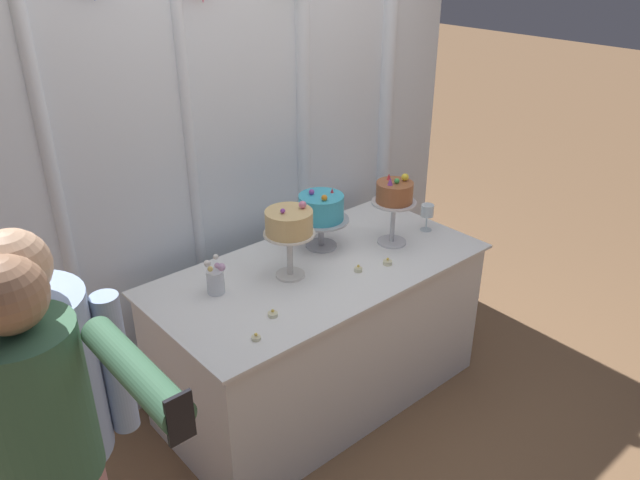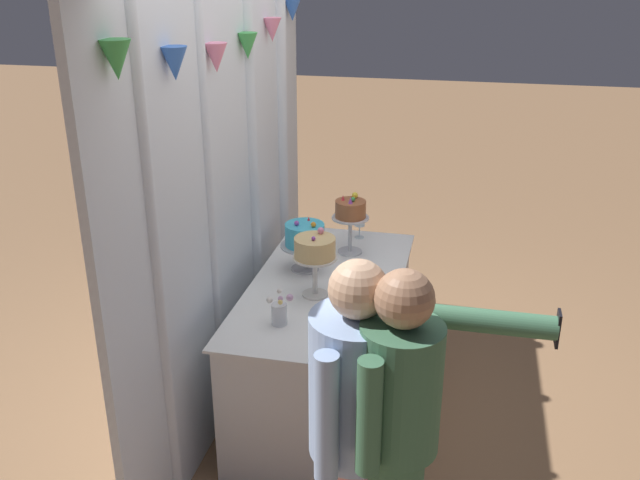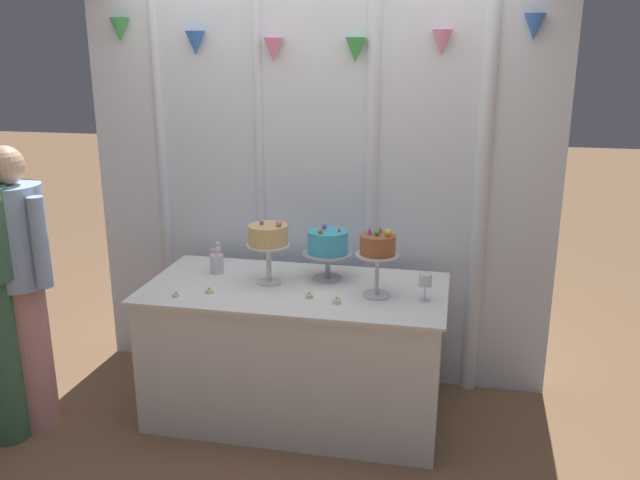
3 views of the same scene
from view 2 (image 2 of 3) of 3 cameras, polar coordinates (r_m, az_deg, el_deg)
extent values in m
plane|color=#846042|center=(4.36, 1.81, -13.17)|extent=(24.00, 24.00, 0.00)
cube|color=silver|center=(3.94, -7.45, 3.29)|extent=(2.92, 0.04, 2.52)
cylinder|color=silver|center=(3.07, -13.33, -2.84)|extent=(0.06, 0.06, 2.52)
cylinder|color=silver|center=(3.62, -8.98, 1.44)|extent=(0.05, 0.05, 2.52)
cylinder|color=silver|center=(4.24, -5.58, 4.77)|extent=(0.08, 0.08, 2.52)
cylinder|color=silver|center=(4.84, -3.20, 7.07)|extent=(0.10, 0.10, 2.52)
cone|color=green|center=(2.61, -16.42, 14.04)|extent=(0.12, 0.12, 0.14)
cone|color=blue|center=(3.06, -11.88, 14.04)|extent=(0.12, 0.12, 0.14)
cone|color=pink|center=(3.51, -8.55, 14.63)|extent=(0.12, 0.12, 0.14)
cone|color=green|center=(3.96, -5.99, 15.62)|extent=(0.12, 0.12, 0.14)
cone|color=pink|center=(4.42, -3.96, 16.91)|extent=(0.12, 0.12, 0.14)
cone|color=blue|center=(4.88, -2.30, 18.40)|extent=(0.12, 0.12, 0.14)
cube|color=white|center=(4.16, 0.51, -8.61)|extent=(1.64, 0.79, 0.78)
cube|color=white|center=(3.97, 0.53, -3.67)|extent=(1.69, 0.84, 0.01)
cylinder|color=silver|center=(3.83, -0.42, -4.49)|extent=(0.14, 0.14, 0.01)
cylinder|color=silver|center=(3.78, -0.42, -2.98)|extent=(0.03, 0.03, 0.21)
cylinder|color=silver|center=(3.74, -0.43, -1.46)|extent=(0.24, 0.24, 0.01)
cylinder|color=#DBB775|center=(3.71, -0.43, -0.62)|extent=(0.22, 0.22, 0.11)
sphere|color=pink|center=(3.74, 0.06, 0.79)|extent=(0.04, 0.04, 0.04)
sphere|color=purple|center=(3.65, -0.54, 0.13)|extent=(0.02, 0.02, 0.02)
cylinder|color=#B2B2B7|center=(4.13, -1.24, -2.37)|extent=(0.16, 0.16, 0.01)
cylinder|color=#B2B2B7|center=(4.10, -1.25, -1.41)|extent=(0.03, 0.03, 0.14)
cylinder|color=#B2B2B7|center=(4.07, -1.26, -0.46)|extent=(0.29, 0.29, 0.01)
cylinder|color=#3DB2D1|center=(4.05, -1.27, 0.45)|extent=(0.23, 0.23, 0.13)
cone|color=#DB333D|center=(4.08, -0.94, 1.79)|extent=(0.02, 0.02, 0.03)
sphere|color=purple|center=(4.00, -1.94, 1.40)|extent=(0.03, 0.03, 0.03)
sphere|color=orange|center=(3.98, -0.54, 1.28)|extent=(0.03, 0.03, 0.03)
cylinder|color=silver|center=(4.37, 2.47, -0.96)|extent=(0.15, 0.15, 0.01)
cylinder|color=silver|center=(4.33, 2.49, 0.44)|extent=(0.02, 0.02, 0.22)
cylinder|color=silver|center=(4.29, 2.52, 1.84)|extent=(0.23, 0.23, 0.01)
cylinder|color=#995633|center=(4.27, 2.53, 2.56)|extent=(0.19, 0.19, 0.10)
sphere|color=yellow|center=(4.29, 2.89, 3.69)|extent=(0.04, 0.04, 0.04)
cone|color=#DB333D|center=(4.26, 1.91, 3.51)|extent=(0.02, 0.02, 0.03)
cone|color=purple|center=(4.20, 2.53, 3.29)|extent=(0.03, 0.03, 0.04)
sphere|color=green|center=(4.24, 2.74, 3.37)|extent=(0.03, 0.03, 0.03)
cylinder|color=silver|center=(4.61, 3.26, 0.22)|extent=(0.06, 0.06, 0.00)
cylinder|color=silver|center=(4.59, 3.27, 0.72)|extent=(0.01, 0.01, 0.08)
cylinder|color=silver|center=(4.56, 3.29, 1.58)|extent=(0.07, 0.07, 0.07)
cylinder|color=silver|center=(3.53, -3.38, -6.11)|extent=(0.08, 0.08, 0.11)
sphere|color=white|center=(3.50, -4.19, -4.96)|extent=(0.03, 0.03, 0.03)
sphere|color=#E5C666|center=(3.46, -3.29, -5.14)|extent=(0.02, 0.02, 0.02)
sphere|color=white|center=(3.48, -3.38, -4.21)|extent=(0.03, 0.03, 0.03)
sphere|color=#CC9EC6|center=(3.47, -2.51, -4.75)|extent=(0.04, 0.04, 0.04)
sphere|color=#CC9EC6|center=(3.50, -3.28, -4.84)|extent=(0.03, 0.03, 0.03)
cylinder|color=beige|center=(3.41, 3.15, -8.19)|extent=(0.04, 0.04, 0.01)
sphere|color=#F9CC4C|center=(3.40, 3.16, -7.94)|extent=(0.01, 0.01, 0.01)
cylinder|color=beige|center=(3.55, 2.10, -6.77)|extent=(0.04, 0.04, 0.02)
sphere|color=#F9CC4C|center=(3.54, 2.11, -6.51)|extent=(0.01, 0.01, 0.01)
cylinder|color=beige|center=(4.04, 3.03, -2.95)|extent=(0.04, 0.04, 0.02)
sphere|color=#F9CC4C|center=(4.03, 3.03, -2.70)|extent=(0.01, 0.01, 0.01)
cylinder|color=beige|center=(4.18, 4.02, -2.09)|extent=(0.05, 0.05, 0.02)
sphere|color=#F9CC4C|center=(4.17, 4.03, -1.84)|extent=(0.01, 0.01, 0.01)
cylinder|color=#93ADD6|center=(2.51, 2.98, -11.83)|extent=(0.42, 0.42, 0.55)
sphere|color=tan|center=(2.32, 3.17, -4.06)|extent=(0.21, 0.21, 0.21)
cylinder|color=#93ADD6|center=(2.36, 0.53, -14.47)|extent=(0.08, 0.08, 0.49)
cylinder|color=#93ADD6|center=(2.67, 5.11, -9.73)|extent=(0.08, 0.08, 0.49)
cylinder|color=#3D6B4C|center=(2.42, 6.59, -12.03)|extent=(0.38, 0.38, 0.48)
sphere|color=#A37556|center=(2.24, 6.98, -4.84)|extent=(0.20, 0.20, 0.20)
cube|color=#664C84|center=(2.40, 9.75, -11.84)|extent=(0.04, 0.02, 0.31)
cylinder|color=#3D6B4C|center=(2.29, 4.06, -14.37)|extent=(0.08, 0.08, 0.42)
cylinder|color=#3D6B4C|center=(2.45, 14.07, -6.56)|extent=(0.08, 0.42, 0.08)
cube|color=black|center=(2.47, 19.00, -6.92)|extent=(0.06, 0.01, 0.12)
camera|label=1|loc=(2.16, 49.93, 8.52)|focal=35.07mm
camera|label=3|loc=(5.10, 44.77, 11.07)|focal=37.04mm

